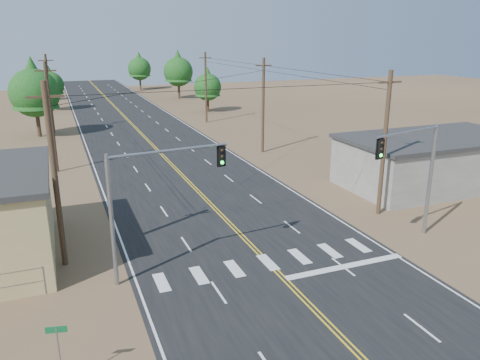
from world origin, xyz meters
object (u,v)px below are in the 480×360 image
building_right (433,162)px  street_sign (58,347)px  signal_mast_right (417,165)px  signal_mast_left (148,192)px

building_right → street_sign: building_right is taller
building_right → street_sign: (-29.91, -14.00, -0.34)m
signal_mast_right → street_sign: bearing=-177.9°
building_right → street_sign: bearing=-154.9°
signal_mast_right → signal_mast_left: bearing=162.2°
signal_mast_left → building_right: bearing=9.1°
building_right → signal_mast_left: size_ratio=2.20×
building_right → signal_mast_right: size_ratio=2.12×
signal_mast_left → signal_mast_right: size_ratio=0.96×
signal_mast_left → street_sign: (-4.63, -6.88, -3.01)m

